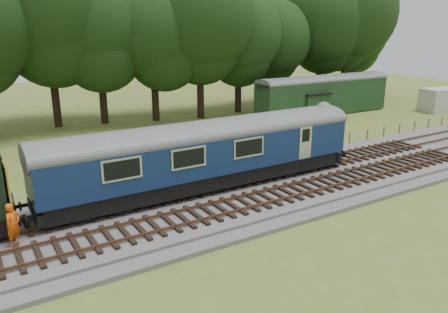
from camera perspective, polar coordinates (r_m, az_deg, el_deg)
ground at (r=23.59m, az=0.58°, el=-5.71°), size 120.00×120.00×0.00m
ballast at (r=23.52m, az=0.58°, el=-5.32°), size 70.00×7.00×0.35m
track_north at (r=24.55m, az=-1.16°, el=-3.75°), size 67.20×2.40×0.21m
track_south at (r=22.20m, az=2.79°, el=-6.07°), size 67.20×2.40×0.21m
fence at (r=27.25m, az=-4.47°, el=-2.60°), size 64.00×0.12×1.00m
tree_line at (r=43.03m, az=-15.25°, el=4.11°), size 70.00×8.00×18.00m
dmu_railcar at (r=23.62m, az=-2.28°, el=1.00°), size 18.05×2.86×3.88m
worker at (r=19.85m, az=-25.84°, el=-8.02°), size 0.80×0.77×1.85m
parked_coach at (r=47.00m, az=12.88°, el=8.11°), size 15.74×3.14×4.01m
shed at (r=45.69m, az=11.13°, el=6.75°), size 3.23×3.23×2.54m
caravan at (r=53.56m, az=26.76°, el=6.65°), size 5.35×3.27×2.45m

